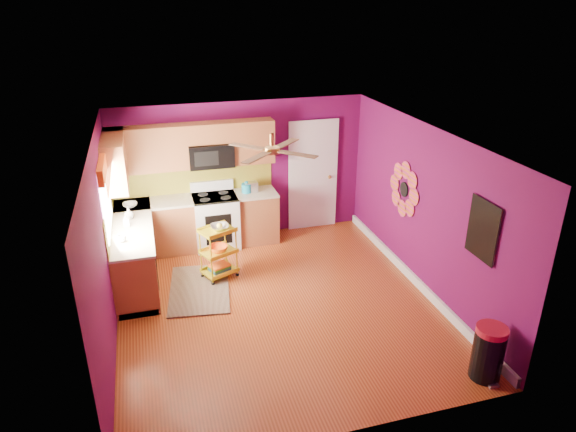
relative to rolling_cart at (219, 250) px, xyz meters
name	(u,v)px	position (x,y,z in m)	size (l,w,h in m)	color
ground	(277,304)	(0.68, -1.02, -0.48)	(5.00, 5.00, 0.00)	maroon
room_envelope	(278,201)	(0.70, -1.02, 1.15)	(4.54, 5.04, 2.52)	#5A0A46
lower_cabinets	(172,237)	(-0.67, 0.79, -0.05)	(2.81, 2.31, 0.94)	brown
electric_range	(216,220)	(0.13, 1.15, 0.00)	(0.76, 0.66, 1.13)	white
upper_cabinetry	(169,152)	(-0.57, 1.15, 1.32)	(2.80, 2.30, 1.26)	brown
left_window	(104,183)	(-1.54, 0.03, 1.26)	(0.08, 1.35, 1.08)	white
panel_door	(313,177)	(2.03, 1.44, 0.55)	(0.95, 0.11, 2.15)	white
right_wall_art	(436,206)	(2.90, -1.36, 0.96)	(0.04, 2.74, 1.04)	black
ceiling_fan	(272,149)	(0.68, -0.82, 1.81)	(1.01, 1.01, 0.26)	#BF8C3F
shag_rug	(199,289)	(-0.37, -0.30, -0.47)	(0.89, 1.45, 0.02)	black
rolling_cart	(219,250)	(0.00, 0.00, 0.00)	(0.62, 0.55, 0.93)	yellow
trash_can	(488,353)	(2.64, -3.18, -0.13)	(0.37, 0.40, 0.70)	black
teal_kettle	(247,188)	(0.71, 1.19, 0.54)	(0.18, 0.18, 0.21)	teal
toaster	(251,187)	(0.79, 1.20, 0.55)	(0.22, 0.15, 0.18)	beige
soap_bottle_a	(126,220)	(-1.33, 0.28, 0.56)	(0.09, 0.09, 0.20)	#EA3F72
soap_bottle_b	(129,213)	(-1.30, 0.56, 0.55)	(0.14, 0.14, 0.19)	white
counter_dish	(130,205)	(-1.28, 1.08, 0.49)	(0.24, 0.24, 0.06)	white
counter_cup	(122,239)	(-1.40, -0.26, 0.51)	(0.13, 0.13, 0.10)	white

